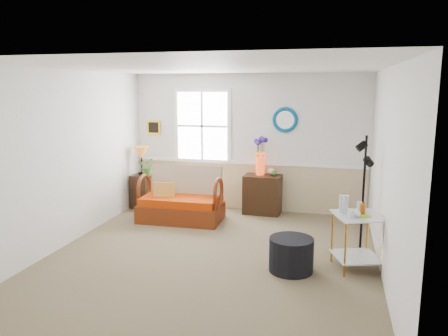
% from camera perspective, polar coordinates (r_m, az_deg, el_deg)
% --- Properties ---
extents(floor, '(4.50, 5.00, 0.01)m').
position_cam_1_polar(floor, '(6.30, -1.54, -11.33)').
color(floor, '#7D7159').
rests_on(floor, ground).
extents(ceiling, '(4.50, 5.00, 0.01)m').
position_cam_1_polar(ceiling, '(5.85, -1.67, 13.03)').
color(ceiling, white).
rests_on(ceiling, walls).
extents(walls, '(4.51, 5.01, 2.60)m').
position_cam_1_polar(walls, '(5.94, -1.60, 0.39)').
color(walls, silver).
rests_on(walls, floor).
extents(wainscot, '(4.46, 0.02, 0.90)m').
position_cam_1_polar(wainscot, '(8.47, 3.06, -2.41)').
color(wainscot, tan).
rests_on(wainscot, walls).
extents(chair_rail, '(4.46, 0.04, 0.06)m').
position_cam_1_polar(chair_rail, '(8.37, 3.08, 0.71)').
color(chair_rail, white).
rests_on(chair_rail, walls).
extents(window, '(1.14, 0.06, 1.44)m').
position_cam_1_polar(window, '(8.50, -2.86, 5.49)').
color(window, white).
rests_on(window, walls).
extents(picture, '(0.28, 0.03, 0.28)m').
position_cam_1_polar(picture, '(8.87, -9.17, 5.26)').
color(picture, gold).
rests_on(picture, walls).
extents(mirror, '(0.47, 0.07, 0.47)m').
position_cam_1_polar(mirror, '(8.17, 8.00, 6.26)').
color(mirror, '#04589A').
rests_on(mirror, walls).
extents(loveseat, '(1.46, 0.85, 0.94)m').
position_cam_1_polar(loveseat, '(7.77, -5.66, -3.49)').
color(loveseat, maroon).
rests_on(loveseat, floor).
extents(throw_pillow, '(0.39, 0.16, 0.38)m').
position_cam_1_polar(throw_pillow, '(7.81, -7.83, -3.26)').
color(throw_pillow, '#B75E1A').
rests_on(throw_pillow, loveseat).
extents(lamp_stand, '(0.43, 0.43, 0.67)m').
position_cam_1_polar(lamp_stand, '(8.70, -10.55, -3.02)').
color(lamp_stand, black).
rests_on(lamp_stand, floor).
extents(table_lamp, '(0.36, 0.36, 0.55)m').
position_cam_1_polar(table_lamp, '(8.61, -10.71, 0.96)').
color(table_lamp, '#BC6B21').
rests_on(table_lamp, lamp_stand).
extents(potted_plant, '(0.37, 0.40, 0.27)m').
position_cam_1_polar(potted_plant, '(8.50, -9.94, -0.08)').
color(potted_plant, '#3C762B').
rests_on(potted_plant, lamp_stand).
extents(cabinet, '(0.70, 0.47, 0.73)m').
position_cam_1_polar(cabinet, '(8.22, 5.04, -3.44)').
color(cabinet, black).
rests_on(cabinet, floor).
extents(flower_vase, '(0.27, 0.27, 0.70)m').
position_cam_1_polar(flower_vase, '(8.13, 4.77, 1.54)').
color(flower_vase, '#E24414').
rests_on(flower_vase, cabinet).
extents(side_table, '(0.74, 0.74, 0.73)m').
position_cam_1_polar(side_table, '(6.00, 16.96, -9.22)').
color(side_table, '#C58625').
rests_on(side_table, floor).
extents(tabletop_items, '(0.56, 0.56, 0.24)m').
position_cam_1_polar(tabletop_items, '(5.88, 16.64, -4.66)').
color(tabletop_items, silver).
rests_on(tabletop_items, side_table).
extents(floor_lamp, '(0.32, 0.32, 1.70)m').
position_cam_1_polar(floor_lamp, '(6.44, 17.72, -3.42)').
color(floor_lamp, black).
rests_on(floor_lamp, floor).
extents(ottoman, '(0.67, 0.67, 0.44)m').
position_cam_1_polar(ottoman, '(5.79, 8.76, -11.11)').
color(ottoman, black).
rests_on(ottoman, floor).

